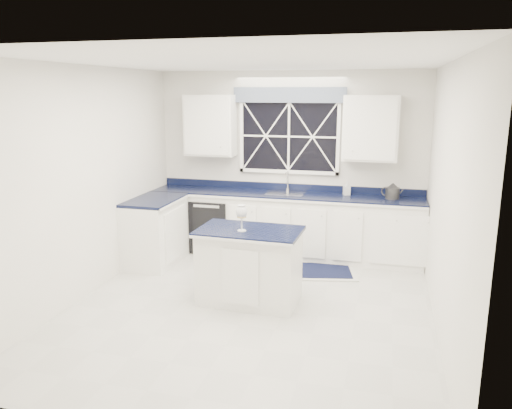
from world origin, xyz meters
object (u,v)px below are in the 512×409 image
(soap_bottle, at_px, (347,188))
(wine_glass, at_px, (242,213))
(dishwasher, at_px, (214,224))
(faucet, at_px, (287,181))
(kettle, at_px, (392,191))
(island, at_px, (249,266))

(soap_bottle, bearing_deg, wine_glass, -116.78)
(dishwasher, height_order, wine_glass, wine_glass)
(faucet, distance_m, wine_glass, 2.04)
(faucet, bearing_deg, soap_bottle, -3.98)
(kettle, bearing_deg, soap_bottle, -166.88)
(dishwasher, height_order, island, island)
(dishwasher, bearing_deg, kettle, 0.59)
(faucet, distance_m, kettle, 1.53)
(faucet, height_order, kettle, faucet)
(island, bearing_deg, kettle, 50.77)
(island, relative_size, kettle, 3.94)
(faucet, height_order, wine_glass, faucet)
(kettle, xyz_separation_m, soap_bottle, (-0.63, 0.11, -0.01))
(faucet, xyz_separation_m, wine_glass, (-0.12, -2.04, -0.02))
(island, relative_size, wine_glass, 3.99)
(island, height_order, wine_glass, wine_glass)
(dishwasher, distance_m, soap_bottle, 2.08)
(dishwasher, xyz_separation_m, faucet, (1.10, 0.19, 0.69))
(dishwasher, distance_m, faucet, 1.31)
(island, bearing_deg, soap_bottle, 65.75)
(kettle, distance_m, soap_bottle, 0.64)
(kettle, bearing_deg, island, -108.60)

